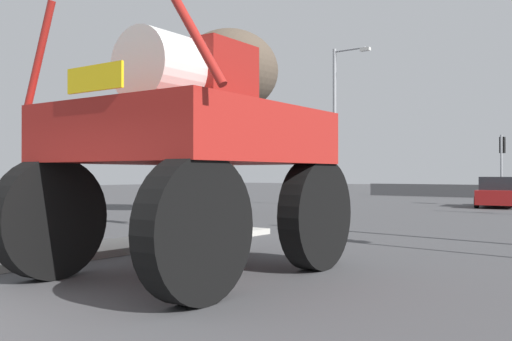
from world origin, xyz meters
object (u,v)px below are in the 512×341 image
Objects in this scene: sedan_ahead at (499,193)px; bare_tree_left at (229,72)px; streetlight_far_left at (337,118)px; traffic_signal_far_left at (502,154)px; oversize_sprayer at (189,148)px; traffic_signal_near_left at (209,128)px.

bare_tree_left is at bearing 140.68° from sedan_ahead.
streetlight_far_left reaches higher than sedan_ahead.
streetlight_far_left reaches higher than traffic_signal_far_left.
streetlight_far_left reaches higher than bare_tree_left.
oversize_sprayer reaches higher than traffic_signal_near_left.
traffic_signal_far_left is at bearing -0.73° from oversize_sprayer.
sedan_ahead is 2.25m from traffic_signal_far_left.
streetlight_far_left is (-3.07, 13.29, 1.53)m from traffic_signal_near_left.
traffic_signal_far_left is at bearing 37.63° from streetlight_far_left.
oversize_sprayer is 1.28× the size of traffic_signal_near_left.
traffic_signal_far_left is 0.49× the size of bare_tree_left.
traffic_signal_near_left is (-4.35, 5.34, 0.88)m from oversize_sprayer.
streetlight_far_left reaches higher than traffic_signal_near_left.
sedan_ahead is at bearing 77.81° from traffic_signal_near_left.
oversize_sprayer is 0.65× the size of streetlight_far_left.
sedan_ahead is 17.94m from traffic_signal_near_left.
traffic_signal_far_left is (3.67, 18.49, -0.32)m from traffic_signal_near_left.
traffic_signal_far_left is 15.37m from bare_tree_left.
streetlight_far_left is (-6.75, -5.20, 1.85)m from traffic_signal_far_left.
streetlight_far_left reaches higher than oversize_sprayer.
traffic_signal_near_left is at bearing 160.24° from sedan_ahead.
traffic_signal_far_left is 8.72m from streetlight_far_left.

